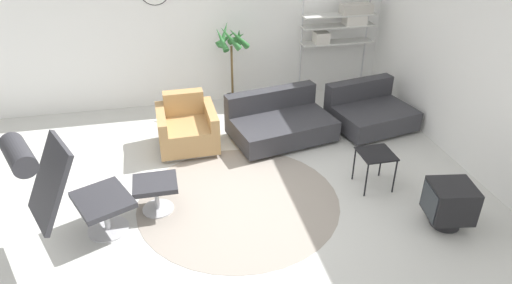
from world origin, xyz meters
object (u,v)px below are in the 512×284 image
(ottoman, at_px, (156,189))
(couch_second, at_px, (369,112))
(shelf_unit, at_px, (344,23))
(side_table, at_px, (376,157))
(couch_low, at_px, (280,123))
(lounge_chair, at_px, (59,182))
(crt_television, at_px, (449,204))
(potted_plant, at_px, (232,66))
(armchair_red, at_px, (187,129))

(ottoman, xyz_separation_m, couch_second, (3.26, 1.43, -0.07))
(ottoman, distance_m, shelf_unit, 4.30)
(side_table, bearing_deg, couch_low, 118.79)
(lounge_chair, height_order, couch_second, lounge_chair)
(crt_television, bearing_deg, side_table, 37.29)
(couch_second, bearing_deg, side_table, 55.94)
(potted_plant, height_order, shelf_unit, shelf_unit)
(lounge_chair, relative_size, armchair_red, 1.55)
(ottoman, height_order, potted_plant, potted_plant)
(ottoman, relative_size, couch_low, 0.31)
(ottoman, xyz_separation_m, shelf_unit, (3.23, 2.66, 0.99))
(crt_television, bearing_deg, armchair_red, 57.37)
(couch_low, distance_m, couch_second, 1.44)
(armchair_red, height_order, couch_second, armchair_red)
(armchair_red, bearing_deg, ottoman, 70.08)
(armchair_red, distance_m, couch_second, 2.79)
(lounge_chair, relative_size, couch_second, 1.00)
(lounge_chair, bearing_deg, crt_television, 57.60)
(couch_low, height_order, shelf_unit, shelf_unit)
(armchair_red, xyz_separation_m, crt_television, (2.62, -2.35, 0.01))
(armchair_red, xyz_separation_m, couch_second, (2.79, 0.03, -0.05))
(lounge_chair, xyz_separation_m, couch_second, (4.14, 1.83, -0.56))
(armchair_red, xyz_separation_m, side_table, (2.15, -1.48, 0.14))
(ottoman, height_order, crt_television, crt_television)
(couch_low, distance_m, potted_plant, 1.34)
(couch_second, bearing_deg, ottoman, 12.30)
(armchair_red, xyz_separation_m, shelf_unit, (2.76, 1.26, 1.01))
(armchair_red, bearing_deg, couch_low, 177.97)
(lounge_chair, distance_m, side_table, 3.54)
(couch_second, distance_m, crt_television, 2.39)
(couch_low, distance_m, crt_television, 2.66)
(crt_television, relative_size, potted_plant, 0.36)
(ottoman, height_order, shelf_unit, shelf_unit)
(couch_low, bearing_deg, lounge_chair, 21.95)
(ottoman, xyz_separation_m, couch_low, (1.82, 1.38, -0.07))
(couch_low, relative_size, crt_television, 3.02)
(couch_second, xyz_separation_m, shelf_unit, (-0.03, 1.23, 1.06))
(lounge_chair, relative_size, potted_plant, 0.89)
(couch_low, height_order, side_table, couch_low)
(couch_second, distance_m, shelf_unit, 1.62)
(shelf_unit, bearing_deg, couch_low, -137.74)
(side_table, height_order, crt_television, crt_television)
(couch_low, bearing_deg, crt_television, 107.11)
(couch_low, relative_size, side_table, 3.35)
(side_table, height_order, potted_plant, potted_plant)
(couch_low, bearing_deg, couch_second, 170.72)
(couch_second, bearing_deg, shelf_unit, -99.85)
(ottoman, height_order, couch_low, couch_low)
(couch_second, height_order, side_table, couch_second)
(side_table, bearing_deg, armchair_red, 145.44)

